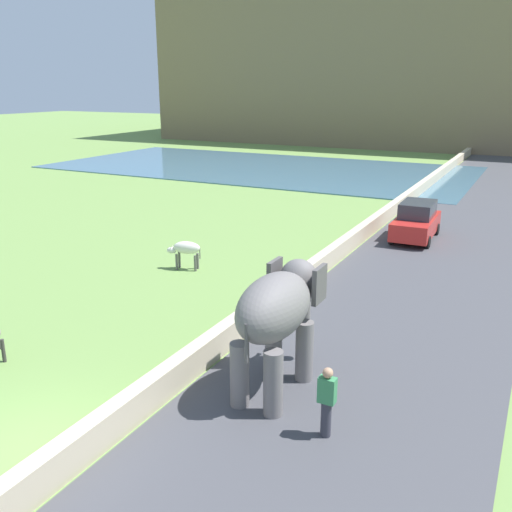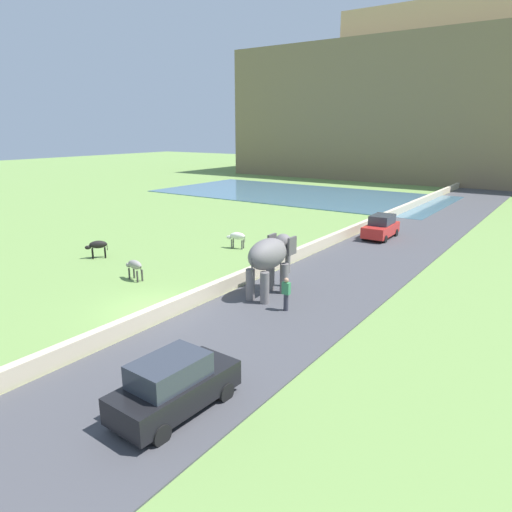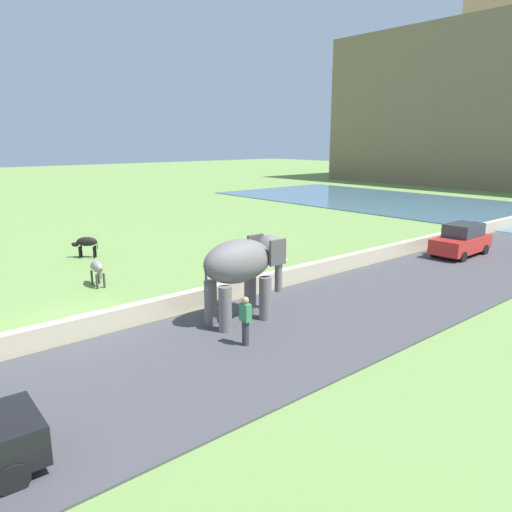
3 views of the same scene
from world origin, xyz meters
name	(u,v)px [view 2 (image 2 of 3)]	position (x,y,z in m)	size (l,w,h in m)	color
ground_plane	(155,309)	(0.00, 0.00, 0.00)	(220.00, 220.00, 0.00)	#6B8E47
road_surface	(401,241)	(5.00, 20.00, 0.03)	(7.00, 120.00, 0.06)	#424247
barrier_wall	(343,235)	(1.20, 18.00, 0.37)	(0.40, 110.00, 0.75)	beige
lake	(299,194)	(-14.00, 37.92, 0.04)	(36.00, 18.00, 0.08)	#426B84
hill_distant	(439,112)	(-6.00, 70.27, 10.68)	(64.00, 28.00, 21.36)	#7F6B4C
fort_on_hill	(448,22)	(-5.85, 70.27, 24.38)	(33.37, 8.00, 7.60)	tan
elephant	(270,257)	(3.43, 4.58, 2.04)	(1.42, 3.47, 2.99)	slate
person_beside_elephant	(286,294)	(5.16, 3.25, 0.87)	(0.36, 0.22, 1.63)	#33333D
car_black	(174,385)	(6.57, -5.37, 0.90)	(1.94, 4.08, 1.80)	black
car_red	(381,227)	(3.42, 20.00, 0.90)	(1.88, 4.04, 1.80)	red
cow_black	(97,246)	(-9.61, 4.15, 0.84)	(1.13, 1.29, 1.15)	black
cow_white	(237,237)	(-3.74, 11.31, 0.84)	(1.42, 0.71, 1.15)	silver
cow_grey	(134,266)	(-4.10, 2.43, 0.84)	(1.41, 0.57, 1.15)	gray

